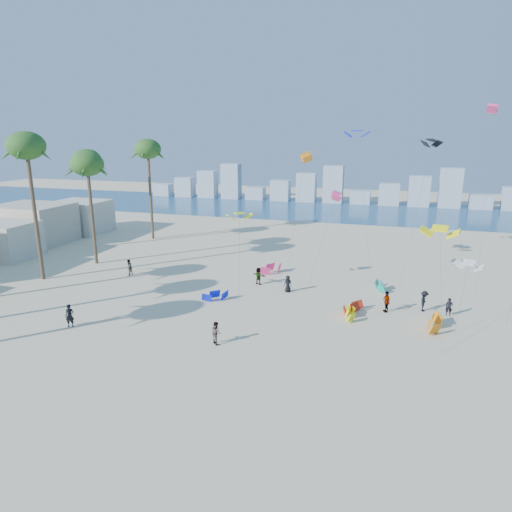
# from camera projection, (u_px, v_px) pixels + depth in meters

# --- Properties ---
(ground) EXTENTS (220.00, 220.00, 0.00)m
(ground) POSITION_uv_depth(u_px,v_px,m) (136.00, 386.00, 28.07)
(ground) COLOR beige
(ground) RESTS_ON ground
(ocean) EXTENTS (220.00, 220.00, 0.00)m
(ocean) POSITION_uv_depth(u_px,v_px,m) (320.00, 209.00, 94.55)
(ocean) COLOR navy
(ocean) RESTS_ON ground
(kitesurfer_near) EXTENTS (0.82, 0.69, 1.91)m
(kitesurfer_near) POSITION_uv_depth(u_px,v_px,m) (70.00, 316.00, 36.45)
(kitesurfer_near) COLOR black
(kitesurfer_near) RESTS_ON ground
(kitesurfer_mid) EXTENTS (1.08, 1.06, 1.75)m
(kitesurfer_mid) POSITION_uv_depth(u_px,v_px,m) (216.00, 333.00, 33.51)
(kitesurfer_mid) COLOR gray
(kitesurfer_mid) RESTS_ON ground
(kitesurfers_far) EXTENTS (33.62, 5.13, 1.91)m
(kitesurfers_far) POSITION_uv_depth(u_px,v_px,m) (300.00, 286.00, 43.76)
(kitesurfers_far) COLOR black
(kitesurfers_far) RESTS_ON ground
(grounded_kites) EXTENTS (21.33, 14.62, 1.05)m
(grounded_kites) POSITION_uv_depth(u_px,v_px,m) (332.00, 297.00, 41.97)
(grounded_kites) COLOR #0E1CF0
(grounded_kites) RESTS_ON ground
(flying_kites) EXTENTS (29.39, 23.76, 18.57)m
(flying_kites) POSITION_uv_depth(u_px,v_px,m) (401.00, 173.00, 41.80)
(flying_kites) COLOR #FFF90D
(flying_kites) RESTS_ON ground
(palm_row) EXTENTS (9.10, 44.80, 15.54)m
(palm_row) POSITION_uv_depth(u_px,v_px,m) (31.00, 171.00, 45.94)
(palm_row) COLOR brown
(palm_row) RESTS_ON ground
(distant_skyline) EXTENTS (85.00, 3.00, 8.40)m
(distant_skyline) POSITION_uv_depth(u_px,v_px,m) (322.00, 189.00, 103.31)
(distant_skyline) COLOR #9EADBF
(distant_skyline) RESTS_ON ground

